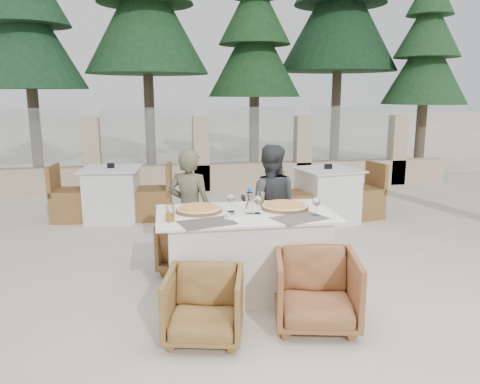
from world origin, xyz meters
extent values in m
plane|color=beige|center=(0.00, 0.00, 0.00)|extent=(80.00, 80.00, 0.00)
cube|color=beige|center=(0.00, 14.00, 0.01)|extent=(30.00, 16.00, 0.01)
cone|color=#1C4225|center=(-3.50, 7.00, 2.75)|extent=(2.42, 2.42, 5.50)
cone|color=#1C4423|center=(-1.00, 7.50, 3.25)|extent=(2.86, 2.86, 6.50)
cone|color=#1D431F|center=(1.50, 7.20, 2.50)|extent=(2.20, 2.20, 5.00)
cone|color=#16351D|center=(3.80, 7.80, 3.40)|extent=(2.99, 2.99, 6.80)
cone|color=#214924|center=(5.50, 6.50, 2.25)|extent=(1.98, 1.98, 4.50)
cube|color=#524F47|center=(-0.38, -0.30, 0.77)|extent=(0.51, 0.41, 0.00)
cube|color=#5F5851|center=(0.43, -0.29, 0.77)|extent=(0.53, 0.44, 0.00)
cylinder|color=#C6591B|center=(-0.42, 0.08, 0.80)|extent=(0.55, 0.55, 0.05)
cylinder|color=#DA5C1D|center=(0.39, 0.07, 0.80)|extent=(0.49, 0.49, 0.06)
cylinder|color=#C2E6FF|center=(0.03, -0.05, 0.89)|extent=(0.08, 0.08, 0.23)
cylinder|color=gold|center=(-0.68, -0.20, 0.85)|extent=(0.09, 0.09, 0.15)
cylinder|color=orange|center=(0.20, 0.26, 0.84)|extent=(0.07, 0.07, 0.13)
imported|color=brown|center=(-0.44, 0.59, 0.28)|extent=(0.81, 0.82, 0.57)
imported|color=olive|center=(0.32, 0.73, 0.29)|extent=(0.81, 0.82, 0.58)
imported|color=olive|center=(-0.46, -0.79, 0.27)|extent=(0.68, 0.69, 0.53)
imported|color=#925A35|center=(0.44, -0.74, 0.30)|extent=(0.76, 0.78, 0.60)
imported|color=#595941|center=(-0.47, 0.72, 0.64)|extent=(0.55, 0.46, 1.28)
imported|color=#393C3E|center=(0.40, 0.74, 0.65)|extent=(0.73, 0.63, 1.30)
camera|label=1|loc=(-0.73, -4.06, 1.83)|focal=35.00mm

